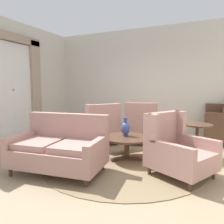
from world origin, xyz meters
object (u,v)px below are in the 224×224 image
(armchair_beside_settee, at_px, (177,150))
(armchair_near_window, at_px, (100,128))
(coffee_table, at_px, (127,140))
(armchair_near_sideboard, at_px, (142,127))
(side_table, at_px, (197,137))
(settee, at_px, (59,149))
(porcelain_vase, at_px, (125,128))

(armchair_beside_settee, bearing_deg, armchair_near_window, 88.06)
(coffee_table, height_order, armchair_beside_settee, armchair_beside_settee)
(armchair_near_sideboard, relative_size, side_table, 1.53)
(settee, distance_m, armchair_near_window, 1.80)
(coffee_table, xyz_separation_m, side_table, (1.26, 0.69, 0.04))
(porcelain_vase, height_order, armchair_beside_settee, armchair_beside_settee)
(coffee_table, distance_m, armchair_near_window, 1.22)
(coffee_table, xyz_separation_m, porcelain_vase, (-0.05, 0.05, 0.23))
(porcelain_vase, relative_size, armchair_near_sideboard, 0.35)
(coffee_table, height_order, settee, settee)
(settee, distance_m, armchair_near_sideboard, 2.44)
(armchair_near_sideboard, xyz_separation_m, armchair_near_window, (-0.91, -0.53, -0.00))
(armchair_near_sideboard, bearing_deg, coffee_table, 83.07)
(side_table, bearing_deg, armchair_near_sideboard, 156.80)
(armchair_beside_settee, distance_m, armchair_near_sideboard, 1.97)
(settee, bearing_deg, side_table, 33.34)
(porcelain_vase, height_order, armchair_near_window, armchair_near_window)
(side_table, bearing_deg, armchair_beside_settee, -103.00)
(armchair_beside_settee, xyz_separation_m, armchair_near_sideboard, (-1.08, 1.64, 0.02))
(settee, height_order, armchair_near_window, armchair_near_window)
(porcelain_vase, distance_m, armchair_beside_settee, 1.16)
(coffee_table, distance_m, porcelain_vase, 0.25)
(coffee_table, height_order, armchair_near_window, armchair_near_window)
(porcelain_vase, relative_size, side_table, 0.54)
(armchair_beside_settee, bearing_deg, coffee_table, 96.48)
(coffee_table, relative_size, settee, 0.58)
(settee, bearing_deg, coffee_table, 45.92)
(coffee_table, height_order, armchair_near_sideboard, armchair_near_sideboard)
(porcelain_vase, relative_size, settee, 0.23)
(porcelain_vase, distance_m, armchair_near_window, 1.17)
(armchair_beside_settee, height_order, armchair_near_window, armchair_near_window)
(armchair_near_window, bearing_deg, armchair_near_sideboard, 157.71)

